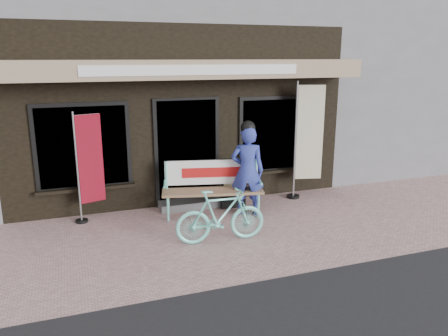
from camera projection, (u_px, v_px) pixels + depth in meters
name	position (u px, v px, depth m)	size (l,w,h in m)	color
ground	(219.00, 240.00, 7.30)	(70.00, 70.00, 0.00)	#C59896
storefront	(156.00, 56.00, 11.09)	(7.00, 6.77, 6.00)	black
neighbor_right_near	(409.00, 62.00, 14.38)	(10.00, 7.00, 5.60)	slate
bench	(212.00, 183.00, 8.40)	(1.98, 0.90, 1.04)	#74E4D2
person	(247.00, 169.00, 8.31)	(0.74, 0.62, 1.83)	#2D3B9C
bicycle	(221.00, 216.00, 7.14)	(0.42, 1.50, 0.90)	#74E4D2
nobori_red	(88.00, 165.00, 7.96)	(0.61, 0.31, 2.06)	gray
nobori_cream	(307.00, 139.00, 9.21)	(0.74, 0.33, 2.50)	gray
menu_stand	(233.00, 183.00, 8.75)	(0.51, 0.13, 1.02)	black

